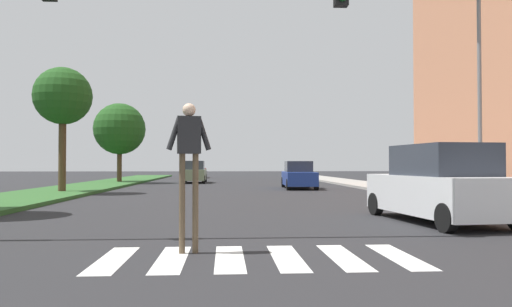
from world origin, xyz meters
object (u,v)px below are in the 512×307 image
(street_lamp_right, at_px, (477,76))
(suv_crossing, at_px, (439,186))
(sedan_midblock, at_px, (299,176))
(sedan_far_horizon, at_px, (195,171))
(traffic_light_gantry, at_px, (53,14))
(tree_distant, at_px, (120,129))
(sedan_distant, at_px, (194,173))
(tree_far, at_px, (63,97))
(pedestrian_performer, at_px, (189,153))

(street_lamp_right, relative_size, suv_crossing, 1.57)
(sedan_midblock, distance_m, sedan_far_horizon, 24.09)
(traffic_light_gantry, relative_size, suv_crossing, 2.24)
(tree_distant, bearing_deg, sedan_distant, 6.49)
(tree_far, relative_size, sedan_far_horizon, 1.31)
(tree_distant, bearing_deg, traffic_light_gantry, -80.54)
(suv_crossing, relative_size, sedan_far_horizon, 1.02)
(tree_distant, height_order, sedan_far_horizon, tree_distant)
(tree_distant, xyz_separation_m, sedan_distant, (5.63, 0.64, -3.35))
(tree_far, relative_size, suv_crossing, 1.28)
(tree_far, xyz_separation_m, sedan_far_horizon, (4.82, 27.29, -4.00))
(sedan_midblock, distance_m, sedan_distant, 11.55)
(pedestrian_performer, bearing_deg, traffic_light_gantry, 150.29)
(tree_distant, distance_m, sedan_far_horizon, 15.36)
(tree_distant, bearing_deg, sedan_midblock, -34.82)
(suv_crossing, xyz_separation_m, sedan_distant, (-7.83, 26.19, -0.13))
(tree_distant, xyz_separation_m, suv_crossing, (13.46, -25.55, -3.22))
(tree_distant, bearing_deg, street_lamp_right, -51.10)
(street_lamp_right, height_order, sedan_midblock, street_lamp_right)
(sedan_distant, bearing_deg, sedan_far_horizon, 93.34)
(tree_far, relative_size, sedan_distant, 1.34)
(suv_crossing, xyz_separation_m, sedan_midblock, (-1.00, 16.89, -0.16))
(pedestrian_performer, height_order, sedan_far_horizon, pedestrian_performer)
(sedan_far_horizon, bearing_deg, traffic_light_gantry, -90.26)
(tree_distant, distance_m, suv_crossing, 29.06)
(tree_far, bearing_deg, street_lamp_right, -24.98)
(sedan_far_horizon, bearing_deg, pedestrian_performer, -86.60)
(pedestrian_performer, distance_m, sedan_far_horizon, 43.73)
(traffic_light_gantry, xyz_separation_m, suv_crossing, (8.82, 2.32, -3.50))
(sedan_midblock, relative_size, sedan_distant, 1.02)
(street_lamp_right, xyz_separation_m, sedan_midblock, (-4.48, 12.33, -3.83))
(pedestrian_performer, bearing_deg, suv_crossing, 32.94)
(sedan_midblock, bearing_deg, street_lamp_right, -70.02)
(street_lamp_right, xyz_separation_m, pedestrian_performer, (-9.52, -8.46, -2.93))
(tree_far, distance_m, traffic_light_gantry, 15.47)
(suv_crossing, height_order, sedan_midblock, suv_crossing)
(traffic_light_gantry, height_order, suv_crossing, traffic_light_gantry)
(tree_far, bearing_deg, sedan_far_horizon, 79.99)
(traffic_light_gantry, distance_m, sedan_midblock, 21.06)
(tree_distant, height_order, suv_crossing, tree_distant)
(tree_far, bearing_deg, traffic_light_gantry, -72.61)
(tree_distant, height_order, street_lamp_right, street_lamp_right)
(pedestrian_performer, bearing_deg, tree_distant, 104.15)
(sedan_distant, height_order, sedan_far_horizon, sedan_distant)
(traffic_light_gantry, distance_m, sedan_far_horizon, 42.21)
(tree_far, distance_m, pedestrian_performer, 18.22)
(tree_far, bearing_deg, pedestrian_performer, -65.63)
(street_lamp_right, bearing_deg, suv_crossing, -127.41)
(street_lamp_right, relative_size, pedestrian_performer, 3.01)
(street_lamp_right, height_order, sedan_distant, street_lamp_right)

